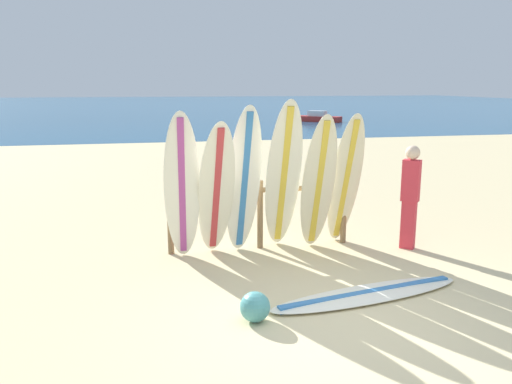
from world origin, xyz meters
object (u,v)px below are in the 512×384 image
Objects in this scene: surfboard_leaning_far_left at (182,187)px; surfboard_leaning_center_right at (318,183)px; beach_ball at (255,307)px; surfboard_leaning_right at (345,181)px; beachgoer_standing at (410,193)px; surfboard_leaning_left at (216,191)px; surfboard_leaning_center at (283,177)px; surfboard_lying_on_sand at (368,294)px; surfboard_leaning_center_left at (244,181)px; surfboard_rack at (260,205)px; small_boat_offshore at (317,118)px.

surfboard_leaning_far_left reaches higher than surfboard_leaning_center_right.
beach_ball is (-1.41, -2.12, -0.89)m from surfboard_leaning_center_right.
surfboard_leaning_right is 1.01m from beachgoer_standing.
surfboard_leaning_left is at bearing 93.37° from beach_ball.
surfboard_leaning_center is 1.10× the size of surfboard_leaning_center_right.
surfboard_lying_on_sand is (2.06, -1.74, -1.05)m from surfboard_leaning_far_left.
surfboard_leaning_right reaches higher than surfboard_lying_on_sand.
surfboard_leaning_right is at bearing -0.30° from surfboard_leaning_center_left.
surfboard_leaning_center is (1.00, 0.09, 0.14)m from surfboard_leaning_left.
surfboard_leaning_far_left is at bearing 177.53° from surfboard_leaning_left.
surfboard_leaning_center_left is 0.58m from surfboard_leaning_center.
surfboard_leaning_far_left is at bearing -179.03° from surfboard_leaning_center_right.
surfboard_lying_on_sand is at bearing -58.03° from surfboard_leaning_center_left.
surfboard_leaning_left is 1.28× the size of beachgoer_standing.
surfboard_rack is 2.29m from beachgoer_standing.
surfboard_leaning_far_left is 1.06× the size of surfboard_leaning_left.
surfboard_leaning_center_left is 2.55m from beachgoer_standing.
surfboard_leaning_left is 0.97× the size of surfboard_leaning_center_right.
surfboard_leaning_far_left is 0.48m from surfboard_leaning_left.
beach_ball is (0.60, -2.08, -0.92)m from surfboard_leaning_far_left.
surfboard_leaning_center is at bearing 176.33° from surfboard_leaning_center_right.
surfboard_leaning_right is at bearing -107.91° from small_boat_offshore.
surfboard_rack is 0.92× the size of small_boat_offshore.
beach_ball is (-1.46, -0.35, 0.13)m from surfboard_lying_on_sand.
surfboard_leaning_right is at bearing -11.72° from surfboard_rack.
beach_ball is (-1.87, -2.20, -0.89)m from surfboard_leaning_right.
surfboard_rack is at bearing 40.29° from surfboard_leaning_center_left.
small_boat_offshore is at bearing 67.38° from surfboard_leaning_far_left.
surfboard_leaning_left is at bearing -177.96° from surfboard_leaning_center_right.
surfboard_leaning_far_left is at bearing -172.38° from surfboard_leaning_center_left.
surfboard_leaning_center is 7.05× the size of beach_ball.
small_boat_offshore is 9.34× the size of beach_ball.
surfboard_leaning_center is 2.53m from beach_ball.
surfboard_leaning_center_left is 1.39× the size of beachgoer_standing.
surfboard_leaning_center_left is at bearing 179.70° from surfboard_leaning_right.
surfboard_leaning_right is 2.15m from surfboard_lying_on_sand.
surfboard_rack is 1.34× the size of surfboard_leaning_right.
surfboard_leaning_left reaches higher than beach_ball.
surfboard_leaning_center_right is 0.80× the size of surfboard_lying_on_sand.
small_boat_offshore reaches higher than beach_ball.
beachgoer_standing is at bearing -12.46° from surfboard_rack.
beachgoer_standing is at bearing -5.38° from surfboard_leaning_center_left.
surfboard_rack is 0.95m from surfboard_leaning_center_right.
surfboard_rack is 1.27× the size of surfboard_leaning_center_left.
beachgoer_standing is at bearing -105.83° from small_boat_offshore.
surfboard_leaning_left is at bearing -111.70° from small_boat_offshore.
surfboard_leaning_center_left is 0.85× the size of surfboard_lying_on_sand.
surfboard_leaning_right is 27.28m from small_boat_offshore.
surfboard_leaning_far_left is 6.59× the size of beach_ball.
surfboard_leaning_center_right is 27.50m from small_boat_offshore.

